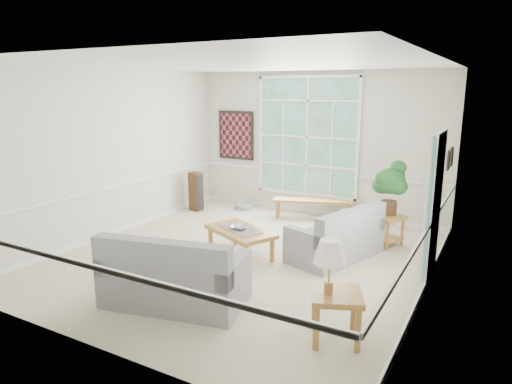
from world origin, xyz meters
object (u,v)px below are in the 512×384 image
loveseat_right (335,232)px  side_table (336,316)px  loveseat_front (175,268)px  coffee_table (240,243)px  end_table (385,230)px

loveseat_right → side_table: 2.49m
loveseat_front → coffee_table: size_ratio=1.45×
loveseat_front → end_table: loveseat_front is taller
loveseat_right → coffee_table: (-1.36, -0.68, -0.20)m
loveseat_front → end_table: bearing=50.7°
side_table → loveseat_right: bearing=109.6°
end_table → side_table: size_ratio=0.97×
loveseat_right → side_table: (0.84, -2.35, -0.15)m
loveseat_right → side_table: loveseat_right is taller
loveseat_front → coffee_table: (-0.14, 1.81, -0.25)m
end_table → side_table: 3.35m
coffee_table → side_table: (2.19, -1.67, 0.05)m
loveseat_right → end_table: loveseat_right is taller
loveseat_front → loveseat_right: bearing=51.4°
loveseat_front → coffee_table: 1.83m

